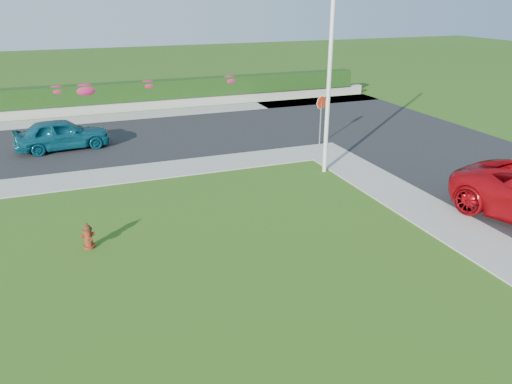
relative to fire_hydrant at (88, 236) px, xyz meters
name	(u,v)px	position (x,y,z in m)	size (l,w,h in m)	color
ground	(243,282)	(3.39, -3.23, -0.35)	(120.00, 120.00, 0.00)	black
street_right	(496,172)	(15.39, 0.77, -0.33)	(8.00, 32.00, 0.04)	black
street_far	(37,148)	(-1.61, 10.77, -0.33)	(26.00, 8.00, 0.04)	black
sidewalk_far	(4,189)	(-2.61, 5.77, -0.33)	(24.00, 2.00, 0.04)	gray
curb_corner	(323,151)	(10.39, 5.77, -0.33)	(2.00, 2.00, 0.04)	gray
sidewalk_beyond	(115,117)	(2.39, 15.77, -0.33)	(34.00, 2.00, 0.04)	gray
retaining_wall	(112,107)	(2.39, 17.27, -0.05)	(34.00, 0.40, 0.60)	gray
hedge	(110,93)	(2.39, 17.37, 0.80)	(32.00, 0.90, 1.10)	black
fire_hydrant	(88,236)	(0.00, 0.00, 0.00)	(0.38, 0.36, 0.74)	#4B160B
sedan_teal	(62,134)	(-0.46, 10.19, 0.38)	(1.63, 4.05, 1.38)	#0C485B
utility_pole	(329,89)	(9.15, 3.37, 2.92)	(0.16, 0.16, 6.54)	silver
stop_sign	(321,109)	(10.69, 6.73, 1.34)	(0.60, 0.23, 2.31)	slate
flower_clump_c	(57,91)	(-0.49, 17.27, 1.11)	(1.19, 0.77, 0.60)	#B31E4A
flower_clump_d	(86,90)	(1.04, 17.27, 1.05)	(1.50, 0.97, 0.75)	#B31E4A
flower_clump_e	(148,85)	(4.62, 17.27, 1.11)	(1.21, 0.78, 0.60)	#B31E4A
flower_clump_f	(229,80)	(9.74, 17.27, 1.11)	(1.23, 0.79, 0.61)	#B31E4A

